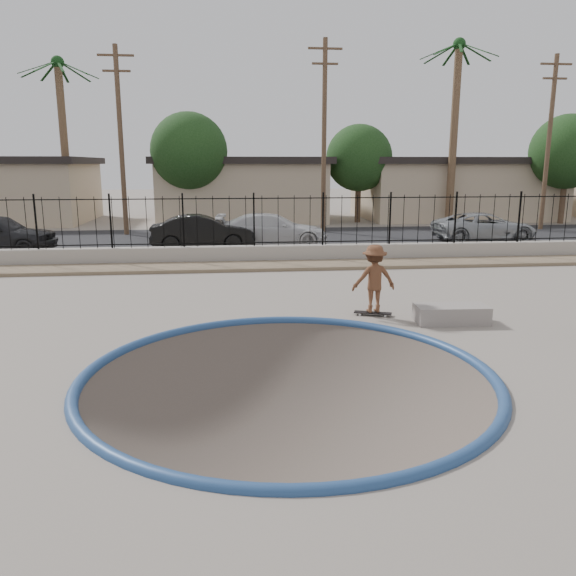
# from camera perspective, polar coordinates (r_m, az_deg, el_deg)

# --- Properties ---
(ground) EXTENTS (120.00, 120.00, 2.20)m
(ground) POSITION_cam_1_polar(r_m,az_deg,el_deg) (22.33, -3.60, 0.59)
(ground) COLOR slate
(ground) RESTS_ON ground
(bowl_pit) EXTENTS (6.84, 6.84, 1.80)m
(bowl_pit) POSITION_cam_1_polar(r_m,az_deg,el_deg) (9.55, 0.01, -8.96)
(bowl_pit) COLOR #494038
(bowl_pit) RESTS_ON ground
(coping_ring) EXTENTS (7.04, 7.04, 0.20)m
(coping_ring) POSITION_cam_1_polar(r_m,az_deg,el_deg) (9.55, 0.01, -8.96)
(coping_ring) COLOR navy
(coping_ring) RESTS_ON ground
(rock_strip) EXTENTS (42.00, 1.60, 0.11)m
(rock_strip) POSITION_cam_1_polar(r_m,az_deg,el_deg) (19.37, -3.26, 2.24)
(rock_strip) COLOR #8C765B
(rock_strip) RESTS_ON ground
(retaining_wall) EXTENTS (42.00, 0.45, 0.60)m
(retaining_wall) POSITION_cam_1_polar(r_m,az_deg,el_deg) (20.41, -3.43, 3.46)
(retaining_wall) COLOR #A09A8D
(retaining_wall) RESTS_ON ground
(fence) EXTENTS (40.00, 0.04, 1.80)m
(fence) POSITION_cam_1_polar(r_m,az_deg,el_deg) (20.26, -3.48, 6.82)
(fence) COLOR black
(fence) RESTS_ON retaining_wall
(street) EXTENTS (90.00, 8.00, 0.04)m
(street) POSITION_cam_1_polar(r_m,az_deg,el_deg) (27.08, -4.13, 5.08)
(street) COLOR black
(street) RESTS_ON ground
(house_center) EXTENTS (10.60, 8.60, 3.90)m
(house_center) POSITION_cam_1_polar(r_m,az_deg,el_deg) (36.38, -4.76, 10.05)
(house_center) COLOR tan
(house_center) RESTS_ON ground
(house_east) EXTENTS (12.60, 8.60, 3.90)m
(house_east) POSITION_cam_1_polar(r_m,az_deg,el_deg) (39.32, 16.41, 9.77)
(house_east) COLOR tan
(house_east) RESTS_ON ground
(palm_mid) EXTENTS (2.30, 2.30, 9.30)m
(palm_mid) POSITION_cam_1_polar(r_m,az_deg,el_deg) (35.17, -22.06, 16.82)
(palm_mid) COLOR brown
(palm_mid) RESTS_ON ground
(palm_right) EXTENTS (2.30, 2.30, 10.30)m
(palm_right) POSITION_cam_1_polar(r_m,az_deg,el_deg) (34.59, 16.72, 18.35)
(palm_right) COLOR brown
(palm_right) RESTS_ON ground
(utility_pole_left) EXTENTS (1.70, 0.24, 9.00)m
(utility_pole_left) POSITION_cam_1_polar(r_m,az_deg,el_deg) (29.30, -16.63, 14.35)
(utility_pole_left) COLOR #473323
(utility_pole_left) RESTS_ON ground
(utility_pole_mid) EXTENTS (1.70, 0.24, 9.50)m
(utility_pole_mid) POSITION_cam_1_polar(r_m,az_deg,el_deg) (29.30, 3.69, 15.32)
(utility_pole_mid) COLOR #473323
(utility_pole_mid) RESTS_ON ground
(utility_pole_right) EXTENTS (1.70, 0.24, 9.00)m
(utility_pole_right) POSITION_cam_1_polar(r_m,az_deg,el_deg) (33.48, 24.97, 13.43)
(utility_pole_right) COLOR #473323
(utility_pole_right) RESTS_ON ground
(street_tree_left) EXTENTS (4.32, 4.32, 6.36)m
(street_tree_left) POSITION_cam_1_polar(r_m,az_deg,el_deg) (32.91, -10.03, 13.51)
(street_tree_left) COLOR #473323
(street_tree_left) RESTS_ON ground
(street_tree_mid) EXTENTS (3.96, 3.96, 5.83)m
(street_tree_mid) POSITION_cam_1_polar(r_m,az_deg,el_deg) (34.76, 7.22, 12.95)
(street_tree_mid) COLOR #473323
(street_tree_mid) RESTS_ON ground
(street_tree_right) EXTENTS (4.32, 4.32, 6.36)m
(street_tree_right) POSITION_cam_1_polar(r_m,az_deg,el_deg) (37.58, 26.53, 12.27)
(street_tree_right) COLOR #473323
(street_tree_right) RESTS_ON ground
(skater) EXTENTS (1.05, 0.64, 1.58)m
(skater) POSITION_cam_1_polar(r_m,az_deg,el_deg) (13.20, 8.72, 0.54)
(skater) COLOR brown
(skater) RESTS_ON ground
(skateboard) EXTENTS (0.90, 0.50, 0.08)m
(skateboard) POSITION_cam_1_polar(r_m,az_deg,el_deg) (13.37, 8.61, -2.52)
(skateboard) COLOR black
(skateboard) RESTS_ON ground
(concrete_ledge) EXTENTS (1.63, 0.78, 0.40)m
(concrete_ledge) POSITION_cam_1_polar(r_m,az_deg,el_deg) (13.12, 16.26, -2.55)
(concrete_ledge) COLOR gray
(concrete_ledge) RESTS_ON ground
(car_b) EXTENTS (4.32, 1.71, 1.40)m
(car_b) POSITION_cam_1_polar(r_m,az_deg,el_deg) (23.63, -8.67, 5.64)
(car_b) COLOR black
(car_b) RESTS_ON street
(car_c) EXTENTS (4.89, 2.30, 1.38)m
(car_c) POSITION_cam_1_polar(r_m,az_deg,el_deg) (24.29, -1.60, 5.94)
(car_c) COLOR silver
(car_c) RESTS_ON street
(car_d) EXTENTS (4.71, 2.28, 1.29)m
(car_d) POSITION_cam_1_polar(r_m,az_deg,el_deg) (27.35, 19.35, 5.89)
(car_d) COLOR #969B9F
(car_d) RESTS_ON street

